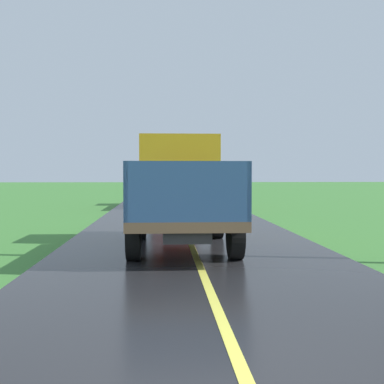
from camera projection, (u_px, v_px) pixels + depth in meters
banana_truck_near at (180, 188)px, 12.58m from camera, size 2.38×5.82×2.80m
banana_truck_far at (173, 180)px, 27.92m from camera, size 2.38×5.81×2.80m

